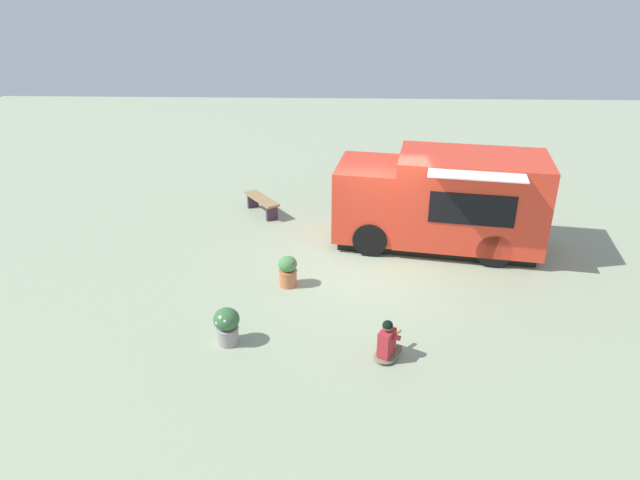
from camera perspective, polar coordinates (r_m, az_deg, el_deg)
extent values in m
plane|color=#96A585|center=(13.98, 5.41, -2.64)|extent=(40.00, 40.00, 0.00)
cube|color=red|center=(14.85, 14.67, 4.00)|extent=(3.89, 2.70, 2.20)
cube|color=red|center=(14.97, 4.77, 4.20)|extent=(1.86, 2.28, 1.84)
cube|color=black|center=(14.95, 1.95, 5.57)|extent=(0.32, 1.69, 0.70)
cube|color=black|center=(13.80, 14.87, 2.93)|extent=(1.95, 0.35, 0.77)
cube|color=white|center=(13.22, 15.35, 6.18)|extent=(2.22, 0.95, 0.03)
cube|color=black|center=(15.29, 11.31, 0.00)|extent=(5.09, 2.50, 0.24)
cylinder|color=black|center=(16.10, 5.83, 2.92)|extent=(0.89, 0.36, 0.86)
cylinder|color=black|center=(14.36, 5.00, 0.08)|extent=(0.89, 0.36, 0.86)
cylinder|color=black|center=(16.12, 16.48, 2.01)|extent=(0.89, 0.36, 0.86)
cylinder|color=black|center=(14.38, 16.93, -0.95)|extent=(0.89, 0.36, 0.86)
ellipsoid|color=#6D604B|center=(10.89, 6.56, -11.39)|extent=(0.64, 0.67, 0.10)
cube|color=#6D604B|center=(11.00, 7.50, -10.96)|extent=(0.27, 0.37, 0.11)
cube|color=#6D604B|center=(11.07, 6.55, -10.66)|extent=(0.27, 0.37, 0.11)
cube|color=#AC282F|center=(10.71, 6.64, -10.08)|extent=(0.37, 0.42, 0.51)
sphere|color=brown|center=(10.52, 6.74, -8.54)|extent=(0.19, 0.19, 0.19)
sphere|color=black|center=(10.50, 6.74, -8.44)|extent=(0.20, 0.20, 0.20)
cube|color=#AC282F|center=(10.74, 7.52, -9.57)|extent=(0.25, 0.34, 0.27)
cube|color=#AC282F|center=(10.81, 6.46, -9.24)|extent=(0.25, 0.34, 0.27)
cylinder|color=#D6B450|center=(10.95, 7.35, -9.28)|extent=(0.31, 0.33, 0.08)
cube|color=red|center=(10.94, 7.36, -9.21)|extent=(0.24, 0.26, 0.02)
cylinder|color=gray|center=(11.30, -9.16, -9.30)|extent=(0.42, 0.42, 0.35)
torus|color=gray|center=(11.21, -9.21, -8.63)|extent=(0.45, 0.45, 0.04)
ellipsoid|color=#39683B|center=(11.10, -9.28, -7.76)|extent=(0.50, 0.50, 0.42)
sphere|color=white|center=(10.98, -10.14, -8.08)|extent=(0.09, 0.09, 0.09)
sphere|color=white|center=(10.93, -9.83, -7.62)|extent=(0.09, 0.09, 0.09)
sphere|color=white|center=(10.89, -9.42, -7.95)|extent=(0.08, 0.08, 0.08)
cylinder|color=#C26E43|center=(13.06, -3.20, -3.76)|extent=(0.40, 0.40, 0.39)
torus|color=#C96B40|center=(12.97, -3.22, -3.08)|extent=(0.43, 0.43, 0.04)
ellipsoid|color=#478749|center=(12.89, -3.24, -2.39)|extent=(0.43, 0.43, 0.36)
sphere|color=#D41C47|center=(12.74, -2.81, -2.32)|extent=(0.08, 0.08, 0.08)
sphere|color=red|center=(12.72, -3.06, -2.51)|extent=(0.06, 0.06, 0.06)
sphere|color=red|center=(12.89, -2.68, -1.86)|extent=(0.06, 0.06, 0.06)
cube|color=#96754C|center=(16.86, -5.80, 4.08)|extent=(1.17, 1.43, 0.06)
cube|color=#36293C|center=(17.44, -6.68, 3.91)|extent=(0.32, 0.26, 0.43)
cube|color=#36293C|center=(16.47, -4.81, 2.68)|extent=(0.32, 0.26, 0.43)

